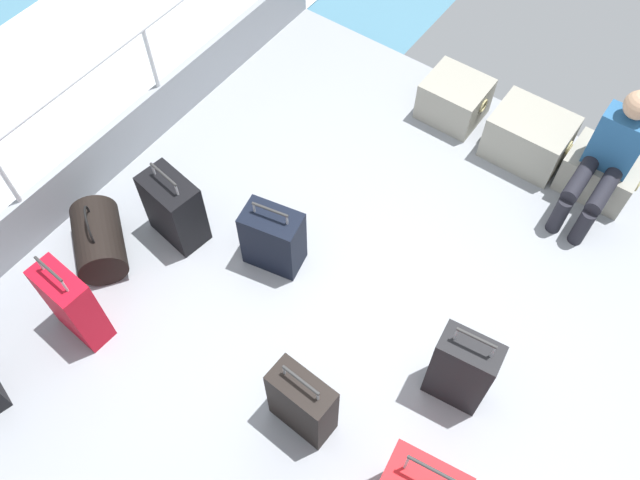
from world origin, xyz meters
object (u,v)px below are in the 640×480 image
object	(u,v)px
cargo_crate_1	(529,137)
suitcase_7	(73,304)
suitcase_4	(174,209)
suitcase_1	(302,403)
suitcase_3	(273,239)
duffel_bag	(98,240)
cargo_crate_0	(454,99)
passenger_seated	(609,157)
suitcase_2	(461,370)
paper_cup	(162,190)
cargo_crate_2	(600,173)

from	to	relation	value
cargo_crate_1	suitcase_7	xyz separation A→B (m)	(-1.74, -3.17, 0.12)
suitcase_4	suitcase_1	bearing A→B (deg)	-20.87
suitcase_7	cargo_crate_1	bearing A→B (deg)	61.28
suitcase_1	suitcase_3	size ratio (longest dim) A/B	1.09
duffel_bag	cargo_crate_0	bearing A→B (deg)	63.15
passenger_seated	suitcase_7	world-z (taller)	passenger_seated
suitcase_2	suitcase_7	bearing A→B (deg)	-154.59
cargo_crate_0	suitcase_2	world-z (taller)	suitcase_2
cargo_crate_1	suitcase_3	world-z (taller)	suitcase_3
suitcase_3	duffel_bag	distance (m)	1.27
suitcase_2	passenger_seated	bearing A→B (deg)	87.74
suitcase_3	paper_cup	world-z (taller)	suitcase_3
suitcase_1	suitcase_3	bearing A→B (deg)	136.38
cargo_crate_1	suitcase_1	distance (m)	2.82
duffel_bag	suitcase_7	bearing A→B (deg)	-55.49
cargo_crate_2	suitcase_3	xyz separation A→B (m)	(-1.63, -1.99, 0.09)
passenger_seated	suitcase_4	distance (m)	3.13
passenger_seated	suitcase_7	bearing A→B (deg)	-127.87
passenger_seated	paper_cup	world-z (taller)	passenger_seated
cargo_crate_2	duffel_bag	size ratio (longest dim) A/B	0.88
cargo_crate_2	suitcase_2	xyz separation A→B (m)	(-0.08, -2.11, 0.17)
suitcase_7	paper_cup	distance (m)	1.23
passenger_seated	suitcase_2	distance (m)	1.95
cargo_crate_2	suitcase_2	size ratio (longest dim) A/B	0.71
suitcase_2	suitcase_4	size ratio (longest dim) A/B	1.17
cargo_crate_2	passenger_seated	distance (m)	0.40
cargo_crate_2	duffel_bag	distance (m)	3.80
cargo_crate_0	suitcase_1	xyz separation A→B (m)	(0.55, -2.86, 0.11)
cargo_crate_0	suitcase_4	xyz separation A→B (m)	(-1.05, -2.25, 0.11)
cargo_crate_1	suitcase_1	xyz separation A→B (m)	(-0.14, -2.82, 0.09)
suitcase_3	suitcase_1	bearing A→B (deg)	-43.62
cargo_crate_1	suitcase_7	distance (m)	3.62
cargo_crate_2	suitcase_4	world-z (taller)	suitcase_4
cargo_crate_1	duffel_bag	distance (m)	3.39
paper_cup	suitcase_2	bearing A→B (deg)	-1.42
passenger_seated	duffel_bag	xyz separation A→B (m)	(-2.68, -2.52, -0.36)
cargo_crate_2	suitcase_4	distance (m)	3.24
duffel_bag	suitcase_2	bearing A→B (deg)	12.64
suitcase_4	paper_cup	distance (m)	0.47
suitcase_2	suitcase_3	world-z (taller)	suitcase_2
suitcase_1	paper_cup	world-z (taller)	suitcase_1
cargo_crate_0	suitcase_7	bearing A→B (deg)	-107.93
cargo_crate_0	duffel_bag	xyz separation A→B (m)	(-1.38, -2.72, -0.00)
cargo_crate_0	suitcase_3	distance (m)	2.05
duffel_bag	paper_cup	distance (m)	0.66
cargo_crate_1	paper_cup	world-z (taller)	cargo_crate_1
suitcase_2	suitcase_3	distance (m)	1.56
cargo_crate_2	suitcase_3	size ratio (longest dim) A/B	0.92
passenger_seated	cargo_crate_2	bearing A→B (deg)	90.00
cargo_crate_1	suitcase_7	bearing A→B (deg)	-118.72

